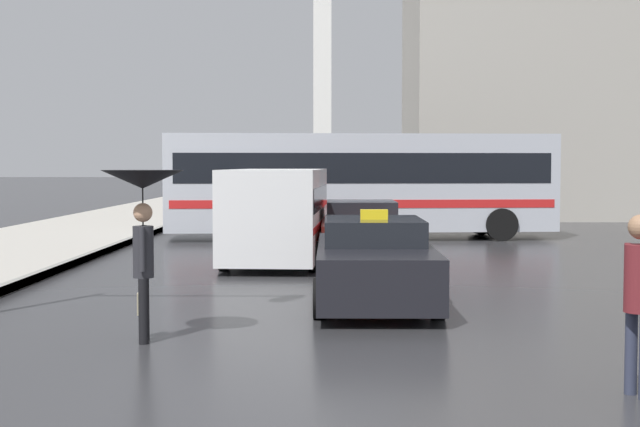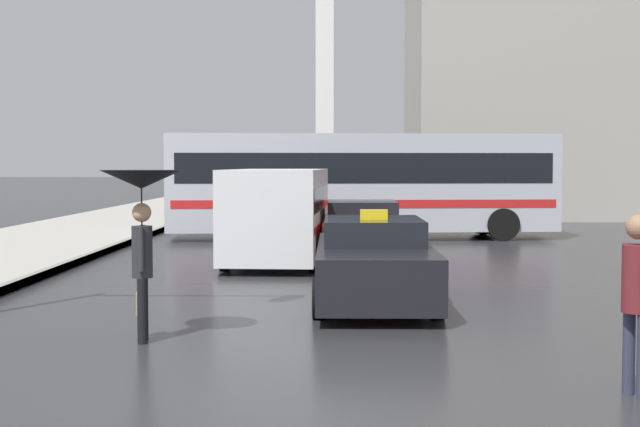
% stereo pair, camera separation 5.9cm
% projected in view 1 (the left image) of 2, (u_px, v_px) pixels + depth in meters
% --- Properties ---
extents(ground_plane, '(300.00, 300.00, 0.00)m').
position_uv_depth(ground_plane, '(268.00, 418.00, 7.90)').
color(ground_plane, '#2D2D30').
extents(taxi, '(1.91, 4.79, 1.52)m').
position_uv_depth(taxi, '(374.00, 263.00, 14.43)').
color(taxi, black).
rests_on(taxi, ground_plane).
extents(sedan_red, '(1.91, 4.44, 1.40)m').
position_uv_depth(sedan_red, '(361.00, 233.00, 20.55)').
color(sedan_red, '#A52D23').
rests_on(sedan_red, ground_plane).
extents(ambulance_van, '(2.28, 5.31, 2.13)m').
position_uv_depth(ambulance_van, '(277.00, 211.00, 20.25)').
color(ambulance_van, white).
rests_on(ambulance_van, ground_plane).
extents(city_bus, '(11.75, 3.40, 3.15)m').
position_uv_depth(city_bus, '(360.00, 181.00, 27.00)').
color(city_bus, '#B2B7C1').
rests_on(city_bus, ground_plane).
extents(pedestrian_with_umbrella, '(1.03, 1.03, 2.18)m').
position_uv_depth(pedestrian_with_umbrella, '(143.00, 202.00, 11.15)').
color(pedestrian_with_umbrella, black).
rests_on(pedestrian_with_umbrella, ground_plane).
extents(monument_cross, '(8.06, 0.90, 18.31)m').
position_uv_depth(monument_cross, '(322.00, 2.00, 44.53)').
color(monument_cross, white).
rests_on(monument_cross, ground_plane).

